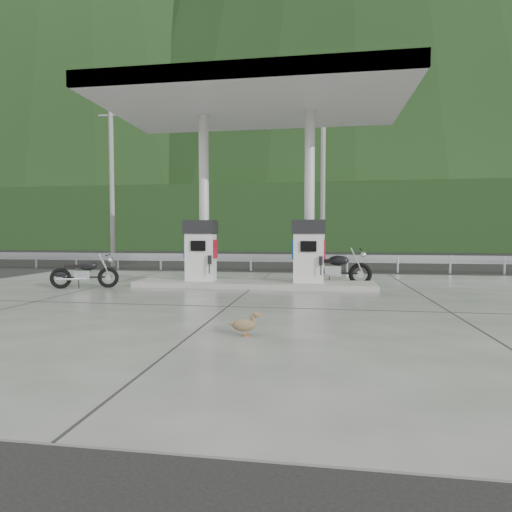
# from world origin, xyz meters

# --- Properties ---
(ground) EXTENTS (160.00, 160.00, 0.00)m
(ground) POSITION_xyz_m (0.00, 0.00, 0.00)
(ground) COLOR black
(ground) RESTS_ON ground
(forecourt_apron) EXTENTS (18.00, 14.00, 0.02)m
(forecourt_apron) POSITION_xyz_m (0.00, 0.00, 0.01)
(forecourt_apron) COLOR slate
(forecourt_apron) RESTS_ON ground
(pump_island) EXTENTS (7.00, 1.40, 0.15)m
(pump_island) POSITION_xyz_m (0.00, 2.50, 0.10)
(pump_island) COLOR gray
(pump_island) RESTS_ON forecourt_apron
(gas_pump_left) EXTENTS (0.95, 0.55, 1.80)m
(gas_pump_left) POSITION_xyz_m (-1.60, 2.50, 1.07)
(gas_pump_left) COLOR silver
(gas_pump_left) RESTS_ON pump_island
(gas_pump_right) EXTENTS (0.95, 0.55, 1.80)m
(gas_pump_right) POSITION_xyz_m (1.60, 2.50, 1.07)
(gas_pump_right) COLOR silver
(gas_pump_right) RESTS_ON pump_island
(canopy_column_left) EXTENTS (0.30, 0.30, 5.00)m
(canopy_column_left) POSITION_xyz_m (-1.60, 2.90, 2.67)
(canopy_column_left) COLOR silver
(canopy_column_left) RESTS_ON pump_island
(canopy_column_right) EXTENTS (0.30, 0.30, 5.00)m
(canopy_column_right) POSITION_xyz_m (1.60, 2.90, 2.67)
(canopy_column_right) COLOR silver
(canopy_column_right) RESTS_ON pump_island
(canopy_roof) EXTENTS (8.50, 5.00, 0.40)m
(canopy_roof) POSITION_xyz_m (0.00, 2.50, 5.37)
(canopy_roof) COLOR silver
(canopy_roof) RESTS_ON canopy_column_left
(guardrail) EXTENTS (26.00, 0.16, 1.42)m
(guardrail) POSITION_xyz_m (0.00, 8.00, 0.71)
(guardrail) COLOR #A2A6AA
(guardrail) RESTS_ON ground
(road) EXTENTS (60.00, 7.00, 0.01)m
(road) POSITION_xyz_m (0.00, 11.50, 0.00)
(road) COLOR black
(road) RESTS_ON ground
(utility_pole_a) EXTENTS (0.22, 0.22, 8.00)m
(utility_pole_a) POSITION_xyz_m (-8.00, 9.50, 4.00)
(utility_pole_a) COLOR gray
(utility_pole_a) RESTS_ON ground
(utility_pole_b) EXTENTS (0.22, 0.22, 8.00)m
(utility_pole_b) POSITION_xyz_m (2.00, 9.50, 4.00)
(utility_pole_b) COLOR gray
(utility_pole_b) RESTS_ON ground
(tree_band) EXTENTS (80.00, 6.00, 6.00)m
(tree_band) POSITION_xyz_m (0.00, 30.00, 3.00)
(tree_band) COLOR black
(tree_band) RESTS_ON ground
(forested_hills) EXTENTS (100.00, 40.00, 140.00)m
(forested_hills) POSITION_xyz_m (0.00, 60.00, 0.00)
(forested_hills) COLOR black
(forested_hills) RESTS_ON ground
(motorcycle_left) EXTENTS (1.85, 1.07, 0.84)m
(motorcycle_left) POSITION_xyz_m (-4.74, 1.46, 0.44)
(motorcycle_left) COLOR black
(motorcycle_left) RESTS_ON forecourt_apron
(motorcycle_right) EXTENTS (2.07, 0.74, 0.97)m
(motorcycle_right) POSITION_xyz_m (2.37, 3.32, 0.50)
(motorcycle_right) COLOR black
(motorcycle_right) RESTS_ON forecourt_apron
(duck) EXTENTS (0.46, 0.23, 0.32)m
(duck) POSITION_xyz_m (0.81, -3.50, 0.18)
(duck) COLOR brown
(duck) RESTS_ON forecourt_apron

